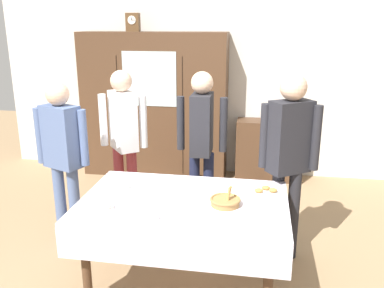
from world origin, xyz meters
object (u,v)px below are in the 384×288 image
tea_cup_center (151,218)px  spoon_center (104,199)px  dining_table (183,214)px  person_behind_table_left (62,149)px  bread_basket (225,201)px  person_beside_shelf (289,150)px  mantel_clock (133,22)px  tea_cup_near_right (105,206)px  bookshelf_low (269,150)px  spoon_front_edge (174,202)px  person_by_cabinet (202,135)px  wall_cabinet (154,106)px  person_near_right_end (124,132)px  pastry_plate (266,192)px  tea_cup_near_left (123,186)px  book_stack (271,119)px

tea_cup_center → spoon_center: tea_cup_center is taller
dining_table → person_behind_table_left: size_ratio=1.02×
bread_basket → person_beside_shelf: person_beside_shelf is taller
mantel_clock → bread_basket: mantel_clock is taller
dining_table → tea_cup_near_right: size_ratio=12.64×
bread_basket → person_behind_table_left: person_behind_table_left is taller
mantel_clock → bookshelf_low: bearing=1.6°
tea_cup_center → spoon_front_edge: 0.35m
bread_basket → person_by_cabinet: 1.18m
wall_cabinet → mantel_clock: mantel_clock is taller
tea_cup_center → person_near_right_end: person_near_right_end is taller
person_near_right_end → bookshelf_low: bearing=44.2°
dining_table → bread_basket: (0.34, -0.00, 0.14)m
spoon_center → person_near_right_end: bearing=100.9°
spoon_front_edge → pastry_plate: bearing=22.6°
tea_cup_near_right → spoon_center: (-0.07, 0.17, -0.02)m
person_behind_table_left → spoon_center: bearing=-43.6°
bread_basket → tea_cup_near_right: bearing=-165.5°
bookshelf_low → pastry_plate: (-0.07, -2.36, 0.36)m
tea_cup_near_left → pastry_plate: 1.20m
wall_cabinet → tea_cup_center: size_ratio=15.57×
book_stack → pastry_plate: bearing=-91.7°
bookshelf_low → book_stack: 0.44m
book_stack → pastry_plate: (-0.07, -2.36, -0.08)m
tea_cup_near_left → person_behind_table_left: person_behind_table_left is taller
tea_cup_center → pastry_plate: size_ratio=0.46×
tea_cup_center → person_by_cabinet: bearing=84.1°
person_beside_shelf → tea_cup_center: bearing=-135.7°
tea_cup_near_right → tea_cup_center: (0.39, -0.12, -0.00)m
mantel_clock → spoon_center: bearing=-78.5°
wall_cabinet → mantel_clock: 1.15m
pastry_plate → person_beside_shelf: person_beside_shelf is taller
bookshelf_low → pastry_plate: bookshelf_low is taller
person_beside_shelf → person_near_right_end: (-1.69, 0.50, -0.04)m
spoon_front_edge → spoon_center: (-0.56, -0.04, 0.00)m
person_near_right_end → person_by_cabinet: bearing=-0.7°
person_by_cabinet → tea_cup_near_left: bearing=-119.8°
pastry_plate → bookshelf_low: bearing=88.3°
dining_table → bookshelf_low: 2.75m
person_near_right_end → person_behind_table_left: person_near_right_end is taller
bread_basket → person_near_right_end: person_near_right_end is taller
tea_cup_center → person_near_right_end: bearing=115.1°
wall_cabinet → tea_cup_near_left: 2.46m
mantel_clock → dining_table: bearing=-65.8°
book_stack → person_near_right_end: 2.19m
spoon_front_edge → spoon_center: size_ratio=1.00×
spoon_front_edge → person_behind_table_left: size_ratio=0.07×
pastry_plate → person_beside_shelf: bearing=61.0°
mantel_clock → person_beside_shelf: (2.00, -1.97, -1.07)m
wall_cabinet → spoon_front_edge: size_ratio=17.01×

